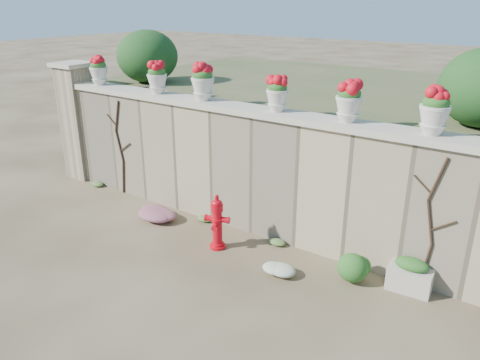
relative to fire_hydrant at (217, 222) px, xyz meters
The scene contains 19 objects.
ground 1.03m from the fire_hydrant, 106.52° to the right, with size 80.00×80.00×0.00m, color #493824.
stone_wall 1.10m from the fire_hydrant, 106.05° to the left, with size 8.00×0.40×2.00m, color tan.
wall_cap 1.86m from the fire_hydrant, 106.05° to the left, with size 8.10×0.52×0.10m, color #BEB6A1.
gate_pillar 4.58m from the fire_hydrant, 168.30° to the left, with size 0.72×0.72×2.48m.
raised_fill 4.16m from the fire_hydrant, 93.66° to the left, with size 9.00×6.00×2.00m, color #384C23.
back_shrub_left 4.57m from the fire_hydrant, 148.60° to the left, with size 1.30×1.30×1.10m, color #143814.
vine_left 3.06m from the fire_hydrant, 166.71° to the left, with size 0.60×0.04×1.91m.
vine_right 3.09m from the fire_hydrant, 13.17° to the left, with size 0.60×0.04×1.91m.
fire_hydrant is the anchor object (origin of this frame).
planter_box 2.90m from the fire_hydrant, 11.46° to the left, with size 0.60×0.37×0.48m.
green_shrub 2.13m from the fire_hydrant, ahead, with size 0.54×0.49×0.51m, color #1E5119.
magenta_clump 1.55m from the fire_hydrant, behind, with size 0.93×0.62×0.25m, color #C1267C.
white_flowers 1.28m from the fire_hydrant, ahead, with size 0.55×0.44×0.20m, color white.
urn_pot_0 4.19m from the fire_hydrant, 165.80° to the left, with size 0.36×0.36×0.56m.
urn_pot_1 2.93m from the fire_hydrant, 155.63° to the left, with size 0.36×0.36×0.56m.
urn_pot_2 2.36m from the fire_hydrant, 136.51° to the left, with size 0.39×0.39×0.61m.
urn_pot_3 2.17m from the fire_hydrant, 62.08° to the left, with size 0.34×0.34×0.53m.
urn_pot_4 2.68m from the fire_hydrant, 29.37° to the left, with size 0.37×0.37×0.57m.
urn_pot_5 3.49m from the fire_hydrant, 18.33° to the left, with size 0.38×0.38×0.60m.
Camera 1 is at (4.31, -4.28, 3.71)m, focal length 35.00 mm.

